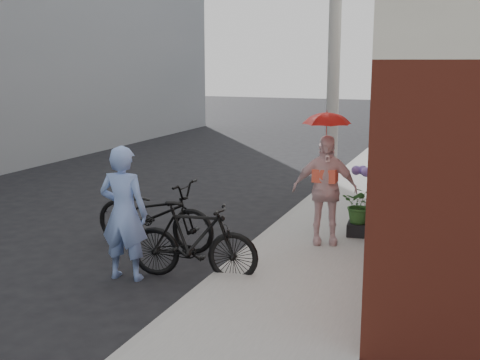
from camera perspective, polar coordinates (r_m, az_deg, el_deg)
The scene contains 11 objects.
ground at distance 9.05m, azimuth -6.97°, elevation -8.11°, with size 80.00×80.00×0.00m, color black.
sidewalk at distance 10.15m, azimuth 9.06°, elevation -5.67°, with size 2.20×24.00×0.12m, color #989893.
curb at distance 10.44m, azimuth 2.81°, elevation -5.06°, with size 0.12×24.00×0.12m, color #9E9E99.
utility_pole at distance 13.85m, azimuth 8.95°, elevation 13.23°, with size 0.28×0.28×7.00m, color #9E9E99.
officer at distance 8.39m, azimuth -10.96°, elevation -3.11°, with size 0.68×0.45×1.88m, color #7C9BDD.
bike_left at distance 9.79m, azimuth -8.11°, elevation -3.20°, with size 0.75×2.15×1.13m, color black.
bike_right at distance 8.36m, azimuth -4.43°, elevation -5.76°, with size 0.52×1.83×1.10m, color black.
kimono_woman at distance 9.57m, azimuth 8.04°, elevation -0.92°, with size 1.02×0.42×1.74m, color beige.
parasol at distance 9.40m, azimuth 8.24°, elevation 6.16°, with size 0.72×0.72×0.63m, color red.
planter at distance 10.27m, azimuth 11.26°, elevation -4.59°, with size 0.40×0.40×0.21m, color black.
potted_plant at distance 10.17m, azimuth 11.35°, elevation -2.31°, with size 0.57×0.49×0.63m, color #2F5F26.
Camera 1 is at (4.07, -7.52, 2.99)m, focal length 45.00 mm.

